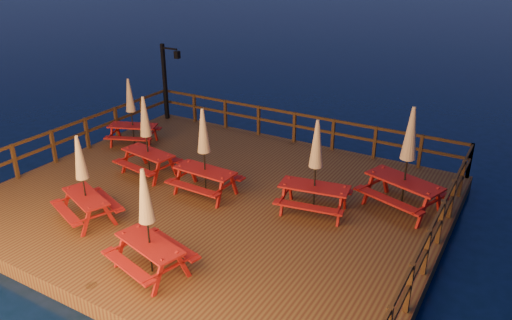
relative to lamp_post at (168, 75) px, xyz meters
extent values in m
plane|color=black|center=(5.39, -4.55, -2.20)|extent=(500.00, 500.00, 0.00)
cube|color=#4F2A19|center=(5.39, -4.55, -2.00)|extent=(12.00, 10.00, 0.40)
cylinder|color=#3A2412|center=(-0.21, 0.05, -2.50)|extent=(0.24, 0.24, 1.40)
cylinder|color=#3A2412|center=(5.39, -9.15, -2.50)|extent=(0.24, 0.24, 1.40)
cylinder|color=#3A2412|center=(5.39, 0.05, -2.50)|extent=(0.24, 0.24, 1.40)
cylinder|color=#3A2412|center=(10.99, 0.05, -2.50)|extent=(0.24, 0.24, 1.40)
cube|color=#3A2412|center=(5.39, 0.30, -0.75)|extent=(11.70, 0.06, 0.09)
cube|color=#3A2412|center=(5.39, 0.30, -1.19)|extent=(11.70, 0.06, 0.09)
cube|color=#3A2412|center=(0.71, 0.30, -1.25)|extent=(0.10, 0.10, 1.10)
cube|color=#3A2412|center=(5.39, 0.30, -1.25)|extent=(0.10, 0.10, 1.10)
cube|color=#3A2412|center=(10.07, 0.30, -1.25)|extent=(0.10, 0.10, 1.10)
cube|color=#3A2412|center=(-0.46, -4.55, -0.75)|extent=(0.06, 9.70, 0.09)
cube|color=#3A2412|center=(-0.46, -4.55, -1.19)|extent=(0.06, 9.70, 0.09)
cube|color=#3A2412|center=(-0.46, -4.55, -1.25)|extent=(0.10, 0.10, 1.10)
cube|color=#3A2412|center=(-0.46, -0.67, -1.25)|extent=(0.10, 0.10, 1.10)
cube|color=#3A2412|center=(11.24, -4.55, -0.75)|extent=(0.06, 9.70, 0.09)
cube|color=#3A2412|center=(11.24, -4.55, -1.19)|extent=(0.06, 9.70, 0.09)
cube|color=#3A2412|center=(11.24, -4.55, -1.25)|extent=(0.10, 0.10, 1.10)
cube|color=#3A2412|center=(11.24, -0.67, -1.25)|extent=(0.10, 0.10, 1.10)
cube|color=black|center=(-0.16, 0.00, -0.30)|extent=(0.12, 0.12, 3.00)
cube|color=black|center=(0.19, 0.00, 1.05)|extent=(0.70, 0.06, 0.06)
cube|color=black|center=(0.54, 0.00, 0.85)|extent=(0.18, 0.18, 0.28)
sphere|color=#F8C663|center=(0.54, 0.00, 0.85)|extent=(0.14, 0.14, 0.14)
cube|color=maroon|center=(6.16, -8.14, -1.09)|extent=(1.81, 1.06, 0.05)
cube|color=maroon|center=(6.30, -7.59, -1.37)|extent=(1.72, 0.68, 0.05)
cube|color=maroon|center=(6.02, -8.69, -1.37)|extent=(1.72, 0.68, 0.05)
cube|color=maroon|center=(5.55, -7.66, -1.44)|extent=(0.08, 0.11, 0.71)
cube|color=maroon|center=(5.40, -8.26, -1.44)|extent=(0.08, 0.11, 0.71)
cube|color=maroon|center=(6.93, -8.01, -1.44)|extent=(0.08, 0.11, 0.71)
cube|color=maroon|center=(6.77, -8.62, -1.44)|extent=(0.08, 0.11, 0.71)
cylinder|color=black|center=(6.16, -8.14, -0.61)|extent=(0.04, 0.04, 2.37)
cone|color=tan|center=(6.16, -8.14, 0.05)|extent=(0.34, 0.34, 1.18)
sphere|color=black|center=(6.16, -8.14, 0.60)|extent=(0.07, 0.07, 0.07)
cube|color=maroon|center=(8.09, -3.99, -1.05)|extent=(1.88, 0.99, 0.05)
cube|color=maroon|center=(7.99, -3.40, -1.35)|extent=(1.81, 0.58, 0.05)
cube|color=maroon|center=(8.19, -4.58, -1.35)|extent=(1.81, 0.58, 0.05)
cube|color=maroon|center=(7.30, -3.79, -1.42)|extent=(0.08, 0.11, 0.75)
cube|color=maroon|center=(7.41, -4.44, -1.42)|extent=(0.08, 0.11, 0.75)
cube|color=maroon|center=(8.77, -3.54, -1.42)|extent=(0.08, 0.11, 0.75)
cube|color=maroon|center=(8.88, -4.19, -1.42)|extent=(0.08, 0.11, 0.75)
cylinder|color=black|center=(8.09, -3.99, -0.55)|extent=(0.04, 0.04, 2.49)
cone|color=tan|center=(8.09, -3.99, 0.15)|extent=(0.36, 0.36, 1.24)
sphere|color=black|center=(8.09, -3.99, 0.72)|extent=(0.07, 0.07, 0.07)
cube|color=maroon|center=(10.05, -2.65, -0.97)|extent=(2.14, 1.37, 0.06)
cube|color=maroon|center=(10.26, -2.03, -1.30)|extent=(1.99, 0.93, 0.06)
cube|color=maroon|center=(9.83, -3.28, -1.30)|extent=(1.99, 0.93, 0.06)
cube|color=maroon|center=(9.38, -2.04, -1.38)|extent=(0.10, 0.13, 0.83)
cube|color=maroon|center=(9.14, -2.73, -1.38)|extent=(0.10, 0.13, 0.83)
cube|color=maroon|center=(10.95, -2.57, -1.38)|extent=(0.10, 0.13, 0.83)
cube|color=maroon|center=(10.72, -3.27, -1.38)|extent=(0.10, 0.13, 0.83)
cylinder|color=black|center=(10.05, -2.65, -0.41)|extent=(0.05, 0.05, 2.77)
cone|color=tan|center=(10.05, -2.65, 0.36)|extent=(0.40, 0.40, 1.38)
sphere|color=black|center=(10.05, -2.65, 1.00)|extent=(0.08, 0.08, 0.08)
cube|color=maroon|center=(3.29, -7.28, -1.12)|extent=(1.73, 1.15, 0.04)
cube|color=maroon|center=(3.48, -6.78, -1.39)|extent=(1.60, 0.80, 0.04)
cube|color=maroon|center=(3.10, -7.79, -1.39)|extent=(1.60, 0.80, 0.04)
cube|color=maroon|center=(2.76, -6.77, -1.46)|extent=(0.08, 0.10, 0.67)
cube|color=maroon|center=(2.55, -7.32, -1.46)|extent=(0.08, 0.10, 0.67)
cube|color=maroon|center=(4.02, -7.24, -1.46)|extent=(0.08, 0.10, 0.67)
cube|color=maroon|center=(3.81, -7.80, -1.46)|extent=(0.08, 0.10, 0.67)
cylinder|color=black|center=(3.29, -7.28, -0.67)|extent=(0.04, 0.04, 2.24)
cone|color=tan|center=(3.29, -7.28, -0.05)|extent=(0.32, 0.32, 1.12)
sphere|color=black|center=(3.29, -7.28, 0.47)|extent=(0.06, 0.06, 0.06)
cube|color=maroon|center=(5.05, -4.59, -1.06)|extent=(1.78, 0.74, 0.05)
cube|color=maroon|center=(5.06, -4.01, -1.35)|extent=(1.77, 0.33, 0.05)
cube|color=maroon|center=(5.03, -5.18, -1.35)|extent=(1.77, 0.33, 0.05)
cube|color=maroon|center=(4.32, -4.25, -1.43)|extent=(0.06, 0.10, 0.73)
cube|color=maroon|center=(4.30, -4.89, -1.43)|extent=(0.06, 0.10, 0.73)
cube|color=maroon|center=(5.79, -4.29, -1.43)|extent=(0.06, 0.10, 0.73)
cube|color=maroon|center=(5.77, -4.94, -1.43)|extent=(0.06, 0.10, 0.73)
cylinder|color=black|center=(5.05, -4.59, -0.57)|extent=(0.04, 0.04, 2.45)
cone|color=tan|center=(5.05, -4.59, 0.12)|extent=(0.35, 0.35, 1.22)
sphere|color=black|center=(5.05, -4.59, 0.68)|extent=(0.07, 0.07, 0.07)
cube|color=maroon|center=(2.78, -4.39, -1.08)|extent=(1.80, 0.92, 0.05)
cube|color=maroon|center=(2.87, -3.82, -1.36)|extent=(1.74, 0.52, 0.05)
cube|color=maroon|center=(2.70, -4.96, -1.36)|extent=(1.74, 0.52, 0.05)
cube|color=maroon|center=(2.12, -3.97, -1.44)|extent=(0.07, 0.10, 0.72)
cube|color=maroon|center=(2.03, -4.60, -1.44)|extent=(0.07, 0.10, 0.72)
cube|color=maroon|center=(3.54, -4.19, -1.44)|extent=(0.07, 0.10, 0.72)
cube|color=maroon|center=(3.45, -4.81, -1.44)|extent=(0.07, 0.10, 0.72)
cylinder|color=black|center=(2.78, -4.39, -0.60)|extent=(0.04, 0.04, 2.39)
cone|color=tan|center=(2.78, -4.39, 0.07)|extent=(0.34, 0.34, 1.20)
sphere|color=black|center=(2.78, -4.39, 0.62)|extent=(0.07, 0.07, 0.07)
cube|color=maroon|center=(0.62, -2.75, -1.11)|extent=(1.76, 1.22, 0.05)
cube|color=maroon|center=(0.41, -2.25, -1.39)|extent=(1.61, 0.87, 0.05)
cube|color=maroon|center=(0.83, -3.26, -1.39)|extent=(1.61, 0.87, 0.05)
cube|color=maroon|center=(-0.12, -2.74, -1.45)|extent=(0.09, 0.11, 0.68)
cube|color=maroon|center=(0.11, -3.30, -1.45)|extent=(0.09, 0.11, 0.68)
cube|color=maroon|center=(1.14, -2.21, -1.45)|extent=(0.09, 0.11, 0.68)
cube|color=maroon|center=(1.37, -2.77, -1.45)|extent=(0.09, 0.11, 0.68)
cylinder|color=black|center=(0.62, -2.75, -0.66)|extent=(0.04, 0.04, 2.28)
cone|color=tan|center=(0.62, -2.75, -0.02)|extent=(0.33, 0.33, 1.14)
sphere|color=black|center=(0.62, -2.75, 0.51)|extent=(0.06, 0.06, 0.06)
camera|label=1|loc=(12.62, -14.70, 4.75)|focal=35.00mm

